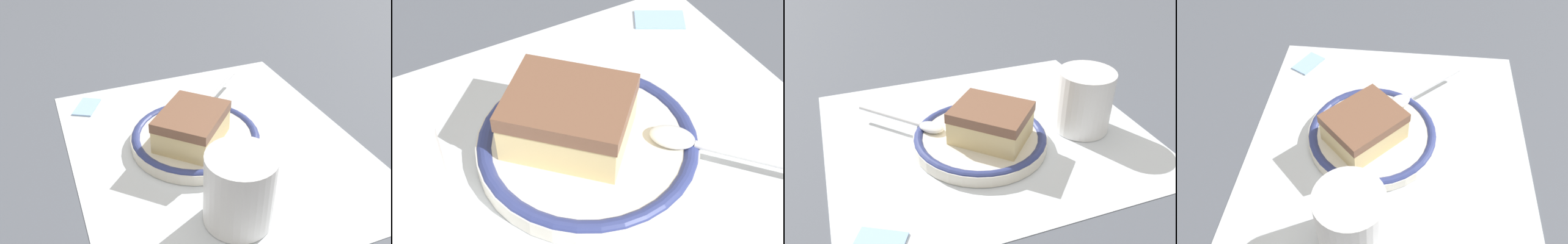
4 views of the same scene
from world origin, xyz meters
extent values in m
plane|color=#4C515B|center=(0.00, 0.00, 0.00)|extent=(2.40, 2.40, 0.00)
cube|color=silver|center=(0.00, 0.00, 0.00)|extent=(0.42, 0.37, 0.00)
cylinder|color=silver|center=(0.02, 0.02, 0.01)|extent=(0.17, 0.17, 0.01)
torus|color=navy|center=(0.02, 0.02, 0.01)|extent=(0.17, 0.17, 0.01)
cube|color=beige|center=(0.01, 0.03, 0.03)|extent=(0.12, 0.12, 0.03)
cube|color=brown|center=(0.01, 0.03, 0.05)|extent=(0.12, 0.12, 0.01)
ellipsoid|color=silver|center=(0.07, -0.01, 0.02)|extent=(0.04, 0.04, 0.01)
cylinder|color=silver|center=(0.12, -0.06, 0.02)|extent=(0.07, 0.08, 0.01)
cylinder|color=white|center=(-0.13, 0.03, 0.04)|extent=(0.08, 0.08, 0.08)
cylinder|color=brown|center=(-0.13, 0.03, 0.01)|extent=(0.07, 0.07, 0.03)
cube|color=#8CB2E0|center=(0.17, 0.14, 0.00)|extent=(0.06, 0.05, 0.01)
camera|label=1|loc=(-0.43, 0.20, 0.36)|focal=40.46mm
camera|label=2|loc=(-0.13, -0.24, 0.34)|focal=52.58mm
camera|label=3|loc=(0.17, 0.45, 0.32)|focal=38.53mm
camera|label=4|loc=(-0.33, -0.01, 0.43)|focal=36.65mm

